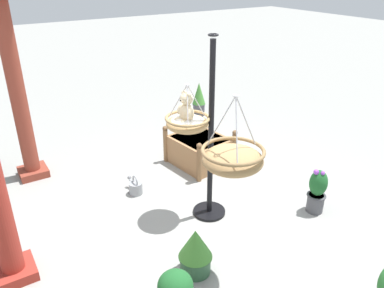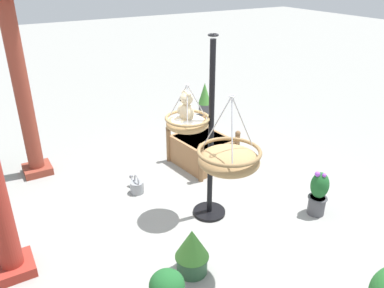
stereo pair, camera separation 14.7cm
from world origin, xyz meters
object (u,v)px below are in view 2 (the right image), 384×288
at_px(potted_plant_tall_leafy, 205,99).
at_px(watering_can, 137,186).
at_px(teddy_bear, 186,110).
at_px(hanging_basket_with_teddy, 187,123).
at_px(wooden_planter_box, 202,150).
at_px(potted_plant_fern_front, 192,251).
at_px(hanging_basket_left_high, 229,159).
at_px(display_pole_central, 210,166).
at_px(potted_plant_small_succulent, 318,193).
at_px(greenhouse_pillar_left, 23,93).

bearing_deg(potted_plant_tall_leafy, watering_can, 130.66).
bearing_deg(teddy_bear, hanging_basket_with_teddy, -90.00).
relative_size(hanging_basket_with_teddy, wooden_planter_box, 0.56).
bearing_deg(potted_plant_fern_front, teddy_bear, -26.48).
bearing_deg(hanging_basket_with_teddy, hanging_basket_left_high, 169.89).
height_order(teddy_bear, hanging_basket_left_high, hanging_basket_left_high).
distance_m(display_pole_central, potted_plant_small_succulent, 1.51).
bearing_deg(teddy_bear, potted_plant_fern_front, 153.52).
xyz_separation_m(greenhouse_pillar_left, potted_plant_fern_front, (-3.19, -1.06, -1.06)).
bearing_deg(teddy_bear, watering_can, 24.08).
xyz_separation_m(teddy_bear, potted_plant_tall_leafy, (3.04, -2.19, -1.13)).
bearing_deg(watering_can, potted_plant_fern_front, 176.50).
distance_m(teddy_bear, potted_plant_fern_front, 1.64).
height_order(hanging_basket_with_teddy, wooden_planter_box, hanging_basket_with_teddy).
xyz_separation_m(hanging_basket_with_teddy, potted_plant_tall_leafy, (3.04, -2.17, -0.95)).
relative_size(display_pole_central, wooden_planter_box, 2.28).
bearing_deg(wooden_planter_box, teddy_bear, 139.92).
height_order(wooden_planter_box, potted_plant_fern_front, wooden_planter_box).
distance_m(potted_plant_tall_leafy, watering_can, 3.39).
distance_m(display_pole_central, hanging_basket_left_high, 1.30).
bearing_deg(greenhouse_pillar_left, potted_plant_fern_front, -161.69).
height_order(greenhouse_pillar_left, potted_plant_fern_front, greenhouse_pillar_left).
relative_size(potted_plant_fern_front, watering_can, 1.60).
relative_size(hanging_basket_with_teddy, greenhouse_pillar_left, 0.21).
distance_m(greenhouse_pillar_left, potted_plant_fern_front, 3.52).
height_order(hanging_basket_with_teddy, teddy_bear, hanging_basket_with_teddy).
height_order(teddy_bear, potted_plant_fern_front, teddy_bear).
bearing_deg(watering_can, greenhouse_pillar_left, 40.31).
bearing_deg(watering_can, teddy_bear, -155.92).
relative_size(teddy_bear, hanging_basket_left_high, 0.53).
relative_size(greenhouse_pillar_left, potted_plant_fern_front, 5.00).
bearing_deg(display_pole_central, potted_plant_tall_leafy, -31.01).
bearing_deg(wooden_planter_box, display_pole_central, 152.14).
distance_m(hanging_basket_with_teddy, teddy_bear, 0.18).
distance_m(potted_plant_fern_front, potted_plant_tall_leafy, 4.83).
relative_size(teddy_bear, potted_plant_small_succulent, 0.61).
bearing_deg(greenhouse_pillar_left, potted_plant_small_succulent, -135.35).
xyz_separation_m(hanging_basket_left_high, wooden_planter_box, (2.28, -1.13, -1.15)).
bearing_deg(potted_plant_tall_leafy, teddy_bear, 144.25).
distance_m(display_pole_central, wooden_planter_box, 1.51).
relative_size(wooden_planter_box, watering_can, 3.01).
distance_m(display_pole_central, hanging_basket_with_teddy, 0.66).
bearing_deg(potted_plant_small_succulent, potted_plant_fern_front, 92.44).
xyz_separation_m(potted_plant_tall_leafy, watering_can, (-2.20, 2.56, -0.28)).
bearing_deg(watering_can, potted_plant_small_succulent, -132.31).
distance_m(hanging_basket_left_high, watering_can, 2.40).
xyz_separation_m(hanging_basket_with_teddy, greenhouse_pillar_left, (2.21, 1.56, 0.01)).
height_order(hanging_basket_left_high, potted_plant_fern_front, hanging_basket_left_high).
distance_m(hanging_basket_with_teddy, watering_can, 1.55).
relative_size(greenhouse_pillar_left, watering_can, 7.99).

